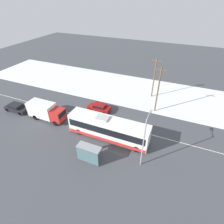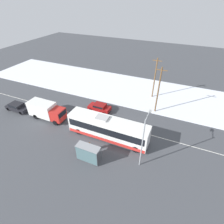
{
  "view_description": "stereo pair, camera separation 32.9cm",
  "coord_description": "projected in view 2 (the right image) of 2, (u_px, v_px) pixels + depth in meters",
  "views": [
    {
      "loc": [
        6.19,
        -20.93,
        18.4
      ],
      "look_at": [
        -3.28,
        1.46,
        1.4
      ],
      "focal_mm": 28.0,
      "sensor_mm": 36.0,
      "label": 1
    },
    {
      "loc": [
        6.5,
        -20.8,
        18.4
      ],
      "look_at": [
        -3.28,
        1.46,
        1.4
      ],
      "focal_mm": 28.0,
      "sensor_mm": 36.0,
      "label": 2
    }
  ],
  "objects": [
    {
      "name": "box_truck",
      "position": [
        46.0,
        110.0,
        29.7
      ],
      "size": [
        6.54,
        2.3,
        2.97
      ],
      "color": "silver",
      "rests_on": "ground_plane"
    },
    {
      "name": "utility_pole_snowlot",
      "position": [
        155.0,
        78.0,
        34.17
      ],
      "size": [
        1.8,
        0.24,
        8.22
      ],
      "color": "brown",
      "rests_on": "ground_plane"
    },
    {
      "name": "utility_pole_roadside",
      "position": [
        158.0,
        90.0,
        29.69
      ],
      "size": [
        1.8,
        0.24,
        8.51
      ],
      "color": "brown",
      "rests_on": "ground_plane"
    },
    {
      "name": "pedestrian_at_stop",
      "position": [
        90.0,
        146.0,
        23.74
      ],
      "size": [
        0.6,
        0.27,
        1.68
      ],
      "color": "#23232D",
      "rests_on": "ground_plane"
    },
    {
      "name": "bus_shelter",
      "position": [
        87.0,
        152.0,
        21.93
      ],
      "size": [
        3.13,
        1.2,
        2.4
      ],
      "color": "gray",
      "rests_on": "ground_plane"
    },
    {
      "name": "city_bus",
      "position": [
        108.0,
        128.0,
        25.64
      ],
      "size": [
        12.16,
        2.57,
        3.53
      ],
      "color": "white",
      "rests_on": "ground_plane"
    },
    {
      "name": "streetlamp",
      "position": [
        144.0,
        136.0,
        20.12
      ],
      "size": [
        0.36,
        2.44,
        7.31
      ],
      "color": "#9EA3A8",
      "rests_on": "ground_plane"
    },
    {
      "name": "lane_marking_center",
      "position": [
        127.0,
        128.0,
        28.29
      ],
      "size": [
        60.0,
        0.12,
        0.0
      ],
      "color": "silver",
      "rests_on": "ground_plane"
    },
    {
      "name": "parked_car_near_truck",
      "position": [
        17.0,
        107.0,
        32.12
      ],
      "size": [
        4.46,
        1.8,
        1.46
      ],
      "color": "black",
      "rests_on": "ground_plane"
    },
    {
      "name": "sedan_car",
      "position": [
        100.0,
        107.0,
        32.07
      ],
      "size": [
        4.1,
        1.8,
        1.39
      ],
      "rotation": [
        0.0,
        0.0,
        3.14
      ],
      "color": "maroon",
      "rests_on": "ground_plane"
    },
    {
      "name": "snow_lot",
      "position": [
        147.0,
        93.0,
        37.95
      ],
      "size": [
        80.0,
        14.19,
        0.12
      ],
      "color": "silver",
      "rests_on": "ground_plane"
    },
    {
      "name": "ground_plane",
      "position": [
        127.0,
        128.0,
        28.29
      ],
      "size": [
        120.0,
        120.0,
        0.0
      ],
      "primitive_type": "plane",
      "color": "#424449"
    }
  ]
}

